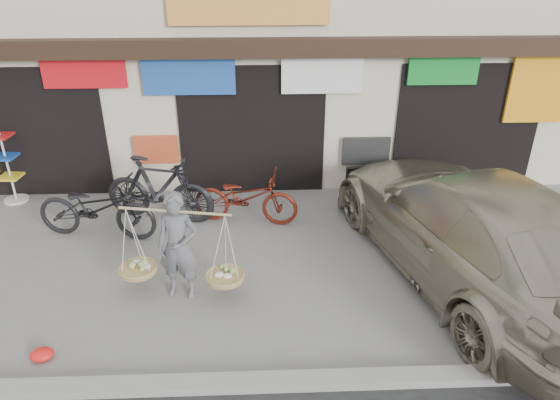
{
  "coord_description": "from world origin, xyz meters",
  "views": [
    {
      "loc": [
        0.18,
        -6.37,
        4.74
      ],
      "look_at": [
        0.47,
        0.9,
        1.05
      ],
      "focal_mm": 32.0,
      "sensor_mm": 36.0,
      "label": 1
    }
  ],
  "objects_px": {
    "bike_2": "(245,197)",
    "display_rack": "(9,169)",
    "street_vendor": "(179,250)",
    "bike_1": "(158,189)",
    "suv": "(471,226)",
    "bike_0": "(96,208)",
    "bike_3": "(160,189)"
  },
  "relations": [
    {
      "from": "bike_2",
      "to": "display_rack",
      "type": "bearing_deg",
      "value": 87.78
    },
    {
      "from": "street_vendor",
      "to": "bike_2",
      "type": "height_order",
      "value": "street_vendor"
    },
    {
      "from": "bike_1",
      "to": "display_rack",
      "type": "bearing_deg",
      "value": 88.7
    },
    {
      "from": "bike_1",
      "to": "display_rack",
      "type": "relative_size",
      "value": 1.22
    },
    {
      "from": "suv",
      "to": "bike_1",
      "type": "bearing_deg",
      "value": -35.1
    },
    {
      "from": "bike_1",
      "to": "bike_0",
      "type": "bearing_deg",
      "value": 136.26
    },
    {
      "from": "bike_3",
      "to": "bike_2",
      "type": "bearing_deg",
      "value": -81.01
    },
    {
      "from": "bike_1",
      "to": "bike_2",
      "type": "relative_size",
      "value": 1.07
    },
    {
      "from": "bike_1",
      "to": "display_rack",
      "type": "xyz_separation_m",
      "value": [
        -3.18,
        0.93,
        0.06
      ]
    },
    {
      "from": "bike_1",
      "to": "street_vendor",
      "type": "bearing_deg",
      "value": -147.86
    },
    {
      "from": "bike_1",
      "to": "bike_3",
      "type": "relative_size",
      "value": 1.0
    },
    {
      "from": "bike_0",
      "to": "bike_1",
      "type": "relative_size",
      "value": 1.03
    },
    {
      "from": "bike_3",
      "to": "suv",
      "type": "xyz_separation_m",
      "value": [
        5.18,
        -2.02,
        0.23
      ]
    },
    {
      "from": "street_vendor",
      "to": "suv",
      "type": "height_order",
      "value": "suv"
    },
    {
      "from": "bike_2",
      "to": "street_vendor",
      "type": "bearing_deg",
      "value": 168.1
    },
    {
      "from": "bike_1",
      "to": "bike_3",
      "type": "bearing_deg",
      "value": -75.05
    },
    {
      "from": "street_vendor",
      "to": "bike_0",
      "type": "relative_size",
      "value": 0.86
    },
    {
      "from": "street_vendor",
      "to": "bike_2",
      "type": "relative_size",
      "value": 0.94
    },
    {
      "from": "bike_2",
      "to": "display_rack",
      "type": "distance_m",
      "value": 4.96
    },
    {
      "from": "bike_2",
      "to": "suv",
      "type": "height_order",
      "value": "suv"
    },
    {
      "from": "bike_1",
      "to": "bike_2",
      "type": "distance_m",
      "value": 1.67
    },
    {
      "from": "street_vendor",
      "to": "bike_1",
      "type": "distance_m",
      "value": 2.51
    },
    {
      "from": "bike_3",
      "to": "display_rack",
      "type": "distance_m",
      "value": 3.35
    },
    {
      "from": "bike_2",
      "to": "suv",
      "type": "relative_size",
      "value": 0.31
    },
    {
      "from": "bike_3",
      "to": "street_vendor",
      "type": "bearing_deg",
      "value": -148.75
    },
    {
      "from": "suv",
      "to": "street_vendor",
      "type": "bearing_deg",
      "value": -9.15
    },
    {
      "from": "bike_3",
      "to": "display_rack",
      "type": "xyz_separation_m",
      "value": [
        -3.22,
        0.93,
        0.06
      ]
    },
    {
      "from": "bike_2",
      "to": "bike_3",
      "type": "bearing_deg",
      "value": 94.58
    },
    {
      "from": "street_vendor",
      "to": "bike_2",
      "type": "bearing_deg",
      "value": 77.82
    },
    {
      "from": "street_vendor",
      "to": "suv",
      "type": "bearing_deg",
      "value": 15.03
    },
    {
      "from": "street_vendor",
      "to": "bike_3",
      "type": "xyz_separation_m",
      "value": [
        -0.7,
        2.4,
        -0.14
      ]
    },
    {
      "from": "bike_1",
      "to": "bike_3",
      "type": "distance_m",
      "value": 0.04
    }
  ]
}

